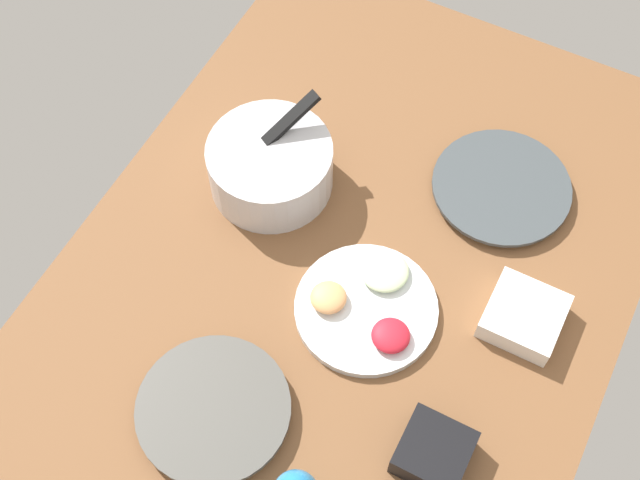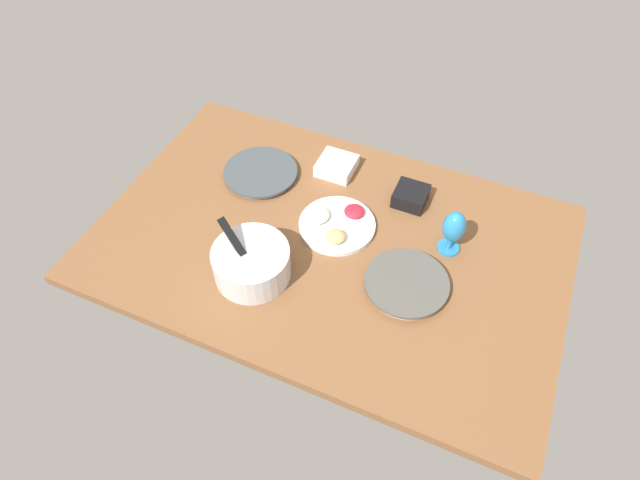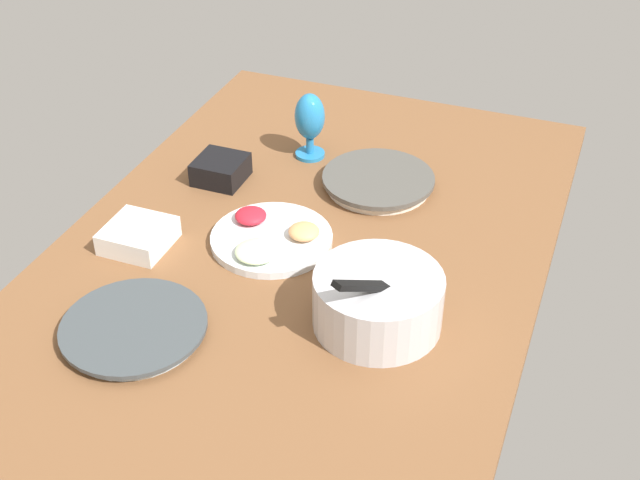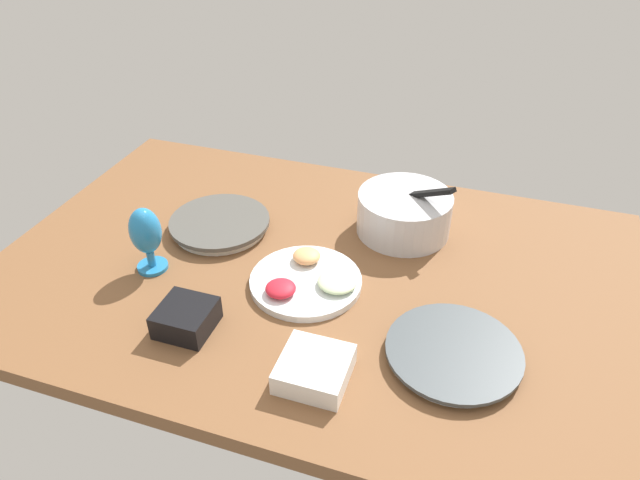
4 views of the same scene
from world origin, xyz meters
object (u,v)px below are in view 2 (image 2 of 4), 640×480
at_px(dinner_plate_left, 406,284).
at_px(square_bowl_white, 337,165).
at_px(square_bowl_black, 411,195).
at_px(hurricane_glass_blue, 454,229).
at_px(mixing_bowl, 251,262).
at_px(dinner_plate_right, 261,173).
at_px(fruit_platter, 336,224).

distance_m(dinner_plate_left, square_bowl_white, 0.59).
bearing_deg(square_bowl_black, hurricane_glass_blue, 139.26).
distance_m(dinner_plate_left, mixing_bowl, 0.50).
relative_size(dinner_plate_left, square_bowl_white, 2.00).
xyz_separation_m(mixing_bowl, square_bowl_white, (-0.06, -0.57, -0.03)).
height_order(dinner_plate_left, dinner_plate_right, dinner_plate_left).
xyz_separation_m(dinner_plate_left, hurricane_glass_blue, (-0.08, -0.21, 0.09)).
bearing_deg(square_bowl_white, fruit_platter, 112.39).
height_order(dinner_plate_right, fruit_platter, fruit_platter).
relative_size(dinner_plate_left, square_bowl_black, 2.35).
xyz_separation_m(dinner_plate_left, dinner_plate_right, (0.67, -0.28, -0.00)).
xyz_separation_m(dinner_plate_left, square_bowl_white, (0.42, -0.42, 0.01)).
bearing_deg(dinner_plate_right, hurricane_glass_blue, 175.01).
bearing_deg(square_bowl_black, dinner_plate_right, 9.57).
bearing_deg(dinner_plate_left, square_bowl_white, -45.11).
bearing_deg(square_bowl_black, square_bowl_white, -8.43).
bearing_deg(square_bowl_black, mixing_bowl, 54.51).
distance_m(dinner_plate_right, square_bowl_black, 0.58).
distance_m(dinner_plate_right, square_bowl_white, 0.29).
relative_size(dinner_plate_right, square_bowl_white, 2.07).
relative_size(mixing_bowl, square_bowl_black, 2.20).
xyz_separation_m(hurricane_glass_blue, square_bowl_white, (0.50, -0.21, -0.08)).
relative_size(mixing_bowl, hurricane_glass_blue, 1.47).
distance_m(dinner_plate_left, fruit_platter, 0.34).
height_order(dinner_plate_right, mixing_bowl, mixing_bowl).
relative_size(dinner_plate_right, hurricane_glass_blue, 1.63).
height_order(square_bowl_black, square_bowl_white, square_bowl_black).
bearing_deg(dinner_plate_right, fruit_platter, 160.92).
bearing_deg(square_bowl_white, mixing_bowl, 83.89).
relative_size(dinner_plate_left, fruit_platter, 1.01).
bearing_deg(square_bowl_black, dinner_plate_left, 105.78).
distance_m(dinner_plate_left, hurricane_glass_blue, 0.24).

